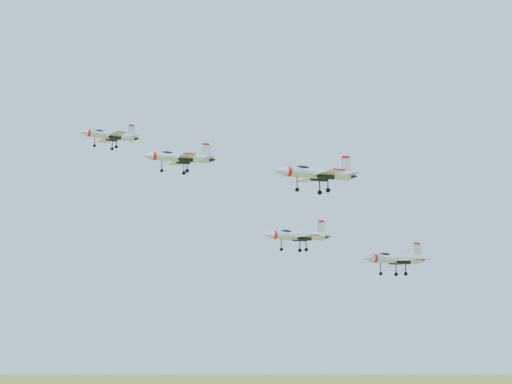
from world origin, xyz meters
name	(u,v)px	position (x,y,z in m)	size (l,w,h in m)	color
jet_lead	(109,135)	(-17.55, 15.37, 142.57)	(11.78, 9.86, 3.15)	silver
jet_left_high	(179,157)	(-8.52, 0.86, 136.60)	(12.80, 10.56, 3.43)	silver
jet_right_high	(316,173)	(5.65, -21.08, 131.42)	(13.70, 11.26, 3.67)	silver
jet_left_low	(296,235)	(15.30, 6.12, 124.78)	(14.03, 11.55, 3.76)	silver
jet_right_low	(394,259)	(22.40, -14.95, 119.79)	(12.87, 10.72, 3.44)	silver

